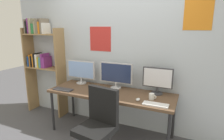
% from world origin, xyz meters
% --- Properties ---
extents(wall_back, '(4.41, 0.11, 2.60)m').
position_xyz_m(wall_back, '(0.00, 1.02, 1.30)').
color(wall_back, silver).
rests_on(wall_back, ground_plane).
extents(desk, '(2.01, 0.68, 0.74)m').
position_xyz_m(desk, '(0.00, 0.60, 0.69)').
color(desk, brown).
rests_on(desk, ground_plane).
extents(bookshelf, '(0.83, 0.28, 1.91)m').
position_xyz_m(bookshelf, '(-1.62, 0.83, 1.21)').
color(bookshelf, '#9E7A4C').
rests_on(bookshelf, ground_plane).
extents(office_chair, '(0.52, 0.52, 0.99)m').
position_xyz_m(office_chair, '(0.11, -0.05, 0.40)').
color(office_chair, '#2D2D33').
rests_on(office_chair, ground_plane).
extents(monitor_left, '(0.56, 0.18, 0.42)m').
position_xyz_m(monitor_left, '(-0.69, 0.81, 0.97)').
color(monitor_left, silver).
rests_on(monitor_left, desk).
extents(monitor_center, '(0.57, 0.18, 0.44)m').
position_xyz_m(monitor_center, '(0.00, 0.81, 0.98)').
color(monitor_center, silver).
rests_on(monitor_center, desk).
extents(monitor_right, '(0.45, 0.18, 0.42)m').
position_xyz_m(monitor_right, '(0.69, 0.81, 0.97)').
color(monitor_right, '#38383D').
rests_on(monitor_right, desk).
extents(keyboard_left, '(0.33, 0.13, 0.02)m').
position_xyz_m(keyboard_left, '(-0.76, 0.37, 0.75)').
color(keyboard_left, '#38383D').
rests_on(keyboard_left, desk).
extents(keyboard_center, '(0.33, 0.13, 0.02)m').
position_xyz_m(keyboard_center, '(0.00, 0.37, 0.75)').
color(keyboard_center, silver).
rests_on(keyboard_center, desk).
extents(keyboard_right, '(0.34, 0.13, 0.02)m').
position_xyz_m(keyboard_right, '(0.76, 0.37, 0.75)').
color(keyboard_right, silver).
rests_on(keyboard_right, desk).
extents(computer_mouse, '(0.06, 0.10, 0.03)m').
position_xyz_m(computer_mouse, '(0.50, 0.44, 0.76)').
color(computer_mouse, silver).
rests_on(computer_mouse, desk).
extents(coffee_mug, '(0.11, 0.08, 0.09)m').
position_xyz_m(coffee_mug, '(0.67, 0.55, 0.79)').
color(coffee_mug, white).
rests_on(coffee_mug, desk).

